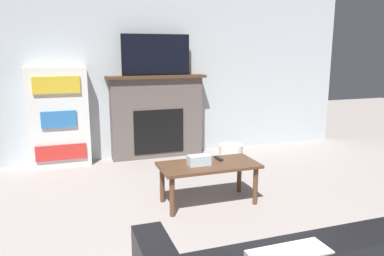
{
  "coord_description": "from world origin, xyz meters",
  "views": [
    {
      "loc": [
        -1.07,
        -0.7,
        1.54
      ],
      "look_at": [
        0.13,
        2.78,
        0.78
      ],
      "focal_mm": 35.0,
      "sensor_mm": 36.0,
      "label": 1
    }
  ],
  "objects": [
    {
      "name": "wall_back",
      "position": [
        0.0,
        4.69,
        1.35
      ],
      "size": [
        6.6,
        0.06,
        2.7
      ],
      "color": "silver",
      "rests_on": "ground_plane"
    },
    {
      "name": "fireplace",
      "position": [
        0.2,
        4.54,
        0.6
      ],
      "size": [
        1.43,
        0.28,
        1.2
      ],
      "color": "#605651",
      "rests_on": "ground_plane"
    },
    {
      "name": "tv",
      "position": [
        0.2,
        4.52,
        1.48
      ],
      "size": [
        0.97,
        0.03,
        0.57
      ],
      "color": "black",
      "rests_on": "fireplace"
    },
    {
      "name": "coffee_table",
      "position": [
        0.28,
        2.68,
        0.36
      ],
      "size": [
        1.0,
        0.49,
        0.42
      ],
      "color": "brown",
      "rests_on": "ground_plane"
    },
    {
      "name": "tissue_box",
      "position": [
        0.17,
        2.67,
        0.47
      ],
      "size": [
        0.22,
        0.12,
        0.1
      ],
      "color": "silver",
      "rests_on": "coffee_table"
    },
    {
      "name": "remote_control",
      "position": [
        0.43,
        2.78,
        0.43
      ],
      "size": [
        0.04,
        0.15,
        0.02
      ],
      "color": "black",
      "rests_on": "coffee_table"
    },
    {
      "name": "bookshelf",
      "position": [
        -1.14,
        4.52,
        0.67
      ],
      "size": [
        0.77,
        0.29,
        1.34
      ],
      "color": "white",
      "rests_on": "ground_plane"
    },
    {
      "name": "storage_basket",
      "position": [
        1.22,
        4.16,
        0.09
      ],
      "size": [
        0.35,
        0.35,
        0.18
      ],
      "color": "silver",
      "rests_on": "ground_plane"
    }
  ]
}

